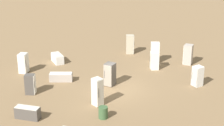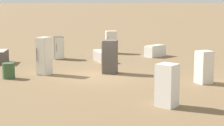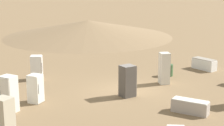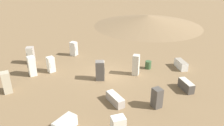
% 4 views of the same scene
% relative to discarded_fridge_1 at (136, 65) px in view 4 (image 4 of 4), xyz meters
% --- Properties ---
extents(ground_plane, '(1000.00, 1000.00, 0.00)m').
position_rel_discarded_fridge_1_xyz_m(ground_plane, '(2.03, -2.06, -0.95)').
color(ground_plane, brown).
extents(dirt_mound, '(17.73, 17.73, 1.72)m').
position_rel_discarded_fridge_1_xyz_m(dirt_mound, '(-16.01, -8.91, -0.09)').
color(dirt_mound, '#7F6647').
rests_on(dirt_mound, ground_plane).
extents(discarded_fridge_1, '(0.81, 0.76, 1.91)m').
position_rel_discarded_fridge_1_xyz_m(discarded_fridge_1, '(0.00, 0.00, 0.00)').
color(discarded_fridge_1, beige).
rests_on(discarded_fridge_1, ground_plane).
extents(discarded_fridge_2, '(1.11, 1.84, 0.66)m').
position_rel_discarded_fridge_1_xyz_m(discarded_fridge_2, '(4.73, 1.53, -0.63)').
color(discarded_fridge_2, '#A89E93').
rests_on(discarded_fridge_2, ground_plane).
extents(discarded_fridge_3, '(0.80, 0.88, 1.74)m').
position_rel_discarded_fridge_1_xyz_m(discarded_fridge_3, '(9.10, -5.82, -0.08)').
color(discarded_fridge_3, '#B2A88E').
rests_on(discarded_fridge_3, ground_plane).
extents(discarded_fridge_4, '(1.59, 0.89, 0.76)m').
position_rel_discarded_fridge_1_xyz_m(discarded_fridge_4, '(8.85, 1.01, -0.58)').
color(discarded_fridge_4, white).
rests_on(discarded_fridge_4, ground_plane).
extents(discarded_fridge_5, '(1.58, 1.72, 0.77)m').
position_rel_discarded_fridge_1_xyz_m(discarded_fridge_5, '(-3.98, 2.54, -0.57)').
color(discarded_fridge_5, white).
rests_on(discarded_fridge_5, ground_plane).
extents(discarded_fridge_6, '(1.33, 1.60, 0.78)m').
position_rel_discarded_fridge_1_xyz_m(discarded_fridge_6, '(-0.39, 4.63, -0.56)').
color(discarded_fridge_6, '#4C4742').
rests_on(discarded_fridge_6, ground_plane).
extents(discarded_fridge_7, '(0.97, 0.98, 1.74)m').
position_rel_discarded_fridge_1_xyz_m(discarded_fridge_7, '(4.89, -9.48, -0.09)').
color(discarded_fridge_7, '#A89E93').
rests_on(discarded_fridge_7, ground_plane).
extents(discarded_fridge_8, '(0.79, 0.85, 1.45)m').
position_rel_discarded_fridge_1_xyz_m(discarded_fridge_8, '(3.17, 4.01, -0.23)').
color(discarded_fridge_8, '#4C4742').
rests_on(discarded_fridge_8, ground_plane).
extents(discarded_fridge_9, '(1.01, 1.01, 1.72)m').
position_rel_discarded_fridge_1_xyz_m(discarded_fridge_9, '(2.82, -1.79, -0.09)').
color(discarded_fridge_9, '#4C4742').
rests_on(discarded_fridge_9, ground_plane).
extents(discarded_fridge_10, '(0.74, 0.82, 1.53)m').
position_rel_discarded_fridge_1_xyz_m(discarded_fridge_10, '(0.63, -7.88, -0.19)').
color(discarded_fridge_10, white).
rests_on(discarded_fridge_10, ground_plane).
extents(discarded_fridge_11, '(0.74, 0.77, 1.48)m').
position_rel_discarded_fridge_1_xyz_m(discarded_fridge_11, '(4.72, -6.28, -0.21)').
color(discarded_fridge_11, silver).
rests_on(discarded_fridge_11, ground_plane).
extents(discarded_fridge_12, '(0.82, 0.87, 1.79)m').
position_rel_discarded_fridge_1_xyz_m(discarded_fridge_12, '(6.23, -7.01, -0.06)').
color(discarded_fridge_12, silver).
rests_on(discarded_fridge_12, ground_plane).
extents(rusty_barrel, '(0.59, 0.59, 0.76)m').
position_rel_discarded_fridge_1_xyz_m(rusty_barrel, '(-1.83, 0.18, -0.57)').
color(rusty_barrel, '#385633').
rests_on(rusty_barrel, ground_plane).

